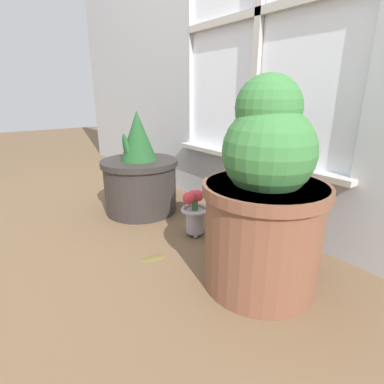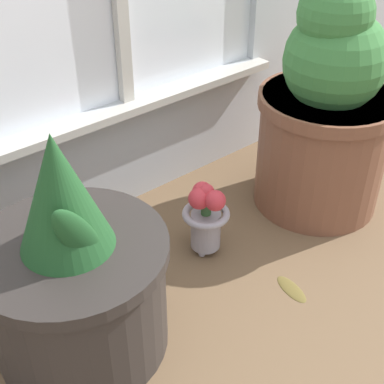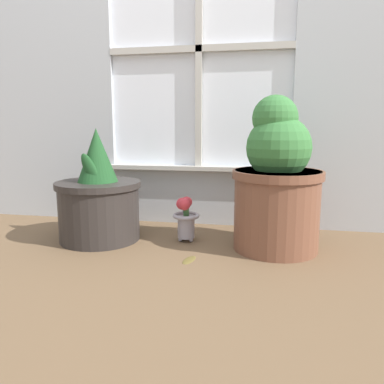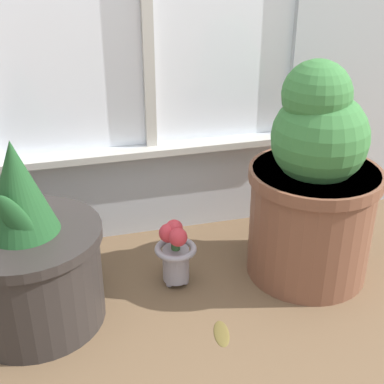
{
  "view_description": "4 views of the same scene",
  "coord_description": "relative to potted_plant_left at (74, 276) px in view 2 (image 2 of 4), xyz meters",
  "views": [
    {
      "loc": [
        1.03,
        -0.5,
        0.65
      ],
      "look_at": [
        0.03,
        0.24,
        0.23
      ],
      "focal_mm": 28.0,
      "sensor_mm": 36.0,
      "label": 1
    },
    {
      "loc": [
        -0.78,
        -0.59,
        1.02
      ],
      "look_at": [
        -0.05,
        0.28,
        0.22
      ],
      "focal_mm": 50.0,
      "sensor_mm": 36.0,
      "label": 2
    },
    {
      "loc": [
        0.37,
        -1.49,
        0.57
      ],
      "look_at": [
        0.04,
        0.23,
        0.26
      ],
      "focal_mm": 35.0,
      "sensor_mm": 36.0,
      "label": 3
    },
    {
      "loc": [
        -0.31,
        -1.1,
        1.04
      ],
      "look_at": [
        0.05,
        0.26,
        0.33
      ],
      "focal_mm": 50.0,
      "sensor_mm": 36.0,
      "label": 4
    }
  ],
  "objects": [
    {
      "name": "flower_vase",
      "position": [
        0.43,
        0.06,
        -0.08
      ],
      "size": [
        0.13,
        0.13,
        0.23
      ],
      "color": "#99939E",
      "rests_on": "ground_plane"
    },
    {
      "name": "fallen_leaf",
      "position": [
        0.5,
        -0.21,
        -0.2
      ],
      "size": [
        0.06,
        0.12,
        0.01
      ],
      "color": "brown",
      "rests_on": "ground_plane"
    },
    {
      "name": "potted_plant_right",
      "position": [
        0.86,
        0.02,
        0.1
      ],
      "size": [
        0.41,
        0.41,
        0.7
      ],
      "color": "brown",
      "rests_on": "ground_plane"
    },
    {
      "name": "potted_plant_left",
      "position": [
        0.0,
        0.0,
        0.0
      ],
      "size": [
        0.42,
        0.42,
        0.56
      ],
      "color": "#2D2826",
      "rests_on": "ground_plane"
    },
    {
      "name": "ground_plane",
      "position": [
        0.43,
        -0.22,
        -0.21
      ],
      "size": [
        10.0,
        10.0,
        0.0
      ],
      "primitive_type": "plane",
      "color": "brown"
    }
  ]
}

